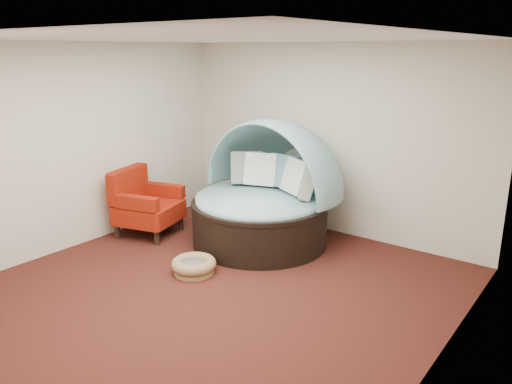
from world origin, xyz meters
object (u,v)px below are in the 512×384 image
Objects in this scene: red_armchair at (145,204)px; side_table at (163,211)px; pet_basket at (194,265)px; canopy_daybed at (265,186)px.

red_armchair is 0.35m from side_table.
red_armchair reaches higher than side_table.
pet_basket is 1.16× the size of side_table.
canopy_daybed reaches higher than red_armchair.
side_table is at bearing 149.35° from pet_basket.
pet_basket is at bearing -88.04° from canopy_daybed.
pet_basket is 1.75m from side_table.
side_table is at bearing -156.57° from canopy_daybed.
side_table is (0.06, 0.30, -0.16)m from red_armchair.
red_armchair is at bearing 159.43° from pet_basket.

